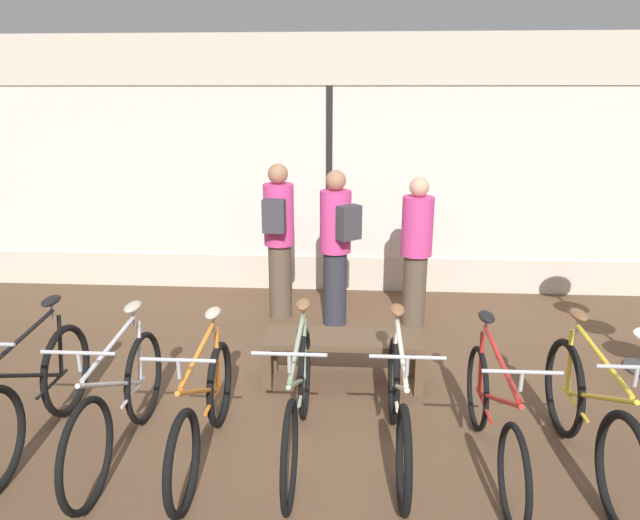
{
  "coord_description": "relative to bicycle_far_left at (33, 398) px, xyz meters",
  "views": [
    {
      "loc": [
        0.33,
        -3.85,
        2.55
      ],
      "look_at": [
        0.0,
        1.48,
        0.95
      ],
      "focal_mm": 32.0,
      "sensor_mm": 36.0,
      "label": 1
    }
  ],
  "objects": [
    {
      "name": "bicycle_right",
      "position": [
        3.29,
        -0.04,
        -0.02
      ],
      "size": [
        0.46,
        1.72,
        1.01
      ],
      "color": "black",
      "rests_on": "ground_plane"
    },
    {
      "name": "bicycle_far_left",
      "position": [
        0.0,
        0.0,
        0.0
      ],
      "size": [
        0.46,
        1.74,
        1.05
      ],
      "color": "black",
      "rests_on": "ground_plane"
    },
    {
      "name": "customer_near_rack",
      "position": [
        2.99,
        2.51,
        0.47
      ],
      "size": [
        0.42,
        0.42,
        1.67
      ],
      "color": "brown",
      "rests_on": "ground_plane"
    },
    {
      "name": "shop_back_wall",
      "position": [
        1.98,
        3.64,
        1.24
      ],
      "size": [
        12.0,
        0.08,
        3.2
      ],
      "color": "beige",
      "rests_on": "ground_plane"
    },
    {
      "name": "bicycle_center",
      "position": [
        1.93,
        0.05,
        -0.0
      ],
      "size": [
        0.46,
        1.78,
        1.04
      ],
      "color": "black",
      "rests_on": "ground_plane"
    },
    {
      "name": "bicycle_left",
      "position": [
        0.67,
        -0.07,
        -0.0
      ],
      "size": [
        0.46,
        1.72,
        1.04
      ],
      "color": "black",
      "rests_on": "ground_plane"
    },
    {
      "name": "bicycle_far_right",
      "position": [
        3.93,
        -0.06,
        0.0
      ],
      "size": [
        0.46,
        1.77,
        1.05
      ],
      "color": "black",
      "rests_on": "ground_plane"
    },
    {
      "name": "bicycle_center_right",
      "position": [
        2.64,
        0.05,
        -0.02
      ],
      "size": [
        0.46,
        1.69,
        1.02
      ],
      "color": "black",
      "rests_on": "ground_plane"
    },
    {
      "name": "bicycle_center_left",
      "position": [
        1.27,
        -0.07,
        -0.03
      ],
      "size": [
        0.46,
        1.65,
        1.01
      ],
      "color": "black",
      "rests_on": "ground_plane"
    },
    {
      "name": "customer_by_window",
      "position": [
        1.46,
        2.64,
        0.56
      ],
      "size": [
        0.37,
        0.5,
        1.78
      ],
      "color": "brown",
      "rests_on": "ground_plane"
    },
    {
      "name": "customer_mid_floor",
      "position": [
        2.11,
        2.45,
        0.54
      ],
      "size": [
        0.52,
        0.56,
        1.74
      ],
      "color": "#2D2D38",
      "rests_on": "ground_plane"
    },
    {
      "name": "display_bench",
      "position": [
        2.23,
        1.09,
        -0.03
      ],
      "size": [
        1.4,
        0.44,
        0.45
      ],
      "color": "brown",
      "rests_on": "ground_plane"
    },
    {
      "name": "ground_plane",
      "position": [
        1.98,
        0.31,
        -0.4
      ],
      "size": [
        24.0,
        24.0,
        0.0
      ],
      "primitive_type": "plane",
      "color": "brown"
    }
  ]
}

